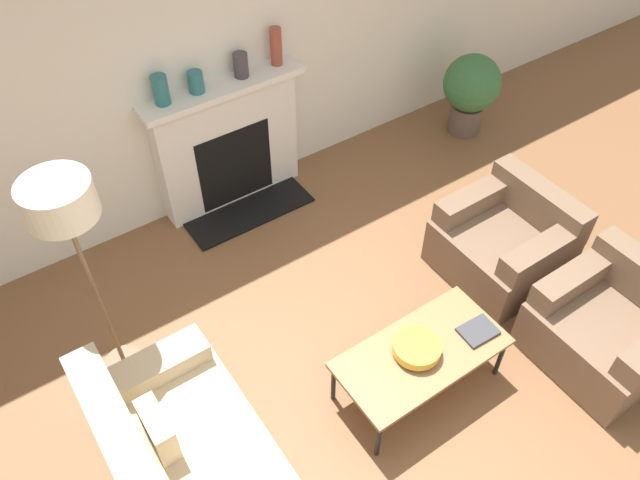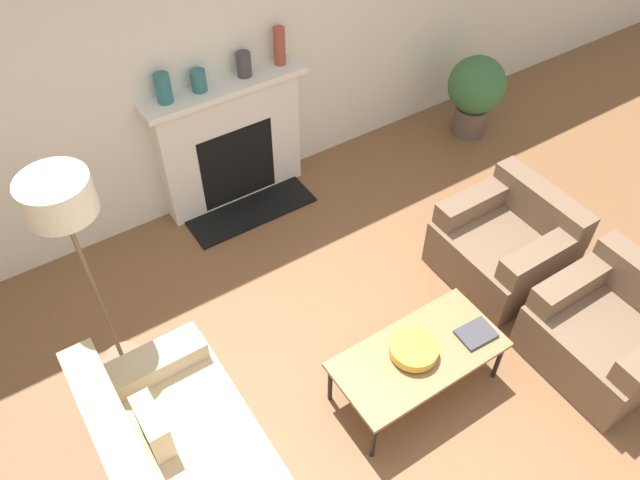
# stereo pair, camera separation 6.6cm
# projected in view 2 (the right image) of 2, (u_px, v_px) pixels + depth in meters

# --- Properties ---
(ground_plane) EXTENTS (18.00, 18.00, 0.00)m
(ground_plane) POSITION_uv_depth(u_px,v_px,m) (409.00, 425.00, 4.12)
(ground_plane) COLOR brown
(wall_back) EXTENTS (18.00, 0.06, 2.90)m
(wall_back) POSITION_uv_depth(u_px,v_px,m) (196.00, 46.00, 4.70)
(wall_back) COLOR silver
(wall_back) RESTS_ON ground_plane
(fireplace) EXTENTS (1.37, 0.59, 1.17)m
(fireplace) POSITION_uv_depth(u_px,v_px,m) (231.00, 145.00, 5.30)
(fireplace) COLOR silver
(fireplace) RESTS_ON ground_plane
(armchair_near) EXTENTS (0.83, 0.86, 0.73)m
(armchair_near) POSITION_uv_depth(u_px,v_px,m) (609.00, 332.00, 4.29)
(armchair_near) COLOR brown
(armchair_near) RESTS_ON ground_plane
(armchair_far) EXTENTS (0.83, 0.86, 0.73)m
(armchair_far) POSITION_uv_depth(u_px,v_px,m) (506.00, 245.00, 4.86)
(armchair_far) COLOR brown
(armchair_far) RESTS_ON ground_plane
(coffee_table) EXTENTS (1.14, 0.56, 0.41)m
(coffee_table) POSITION_uv_depth(u_px,v_px,m) (419.00, 356.00, 4.05)
(coffee_table) COLOR olive
(coffee_table) RESTS_ON ground_plane
(bowl) EXTENTS (0.31, 0.31, 0.09)m
(bowl) POSITION_uv_depth(u_px,v_px,m) (414.00, 349.00, 3.98)
(bowl) COLOR gold
(bowl) RESTS_ON coffee_table
(book) EXTENTS (0.25, 0.20, 0.02)m
(book) POSITION_uv_depth(u_px,v_px,m) (476.00, 334.00, 4.12)
(book) COLOR #38383D
(book) RESTS_ON coffee_table
(floor_lamp) EXTENTS (0.40, 0.40, 1.70)m
(floor_lamp) POSITION_uv_depth(u_px,v_px,m) (64.00, 214.00, 3.42)
(floor_lamp) COLOR brown
(floor_lamp) RESTS_ON ground_plane
(mantel_vase_left) EXTENTS (0.12, 0.12, 0.23)m
(mantel_vase_left) POSITION_uv_depth(u_px,v_px,m) (163.00, 88.00, 4.61)
(mantel_vase_left) COLOR #28666B
(mantel_vase_left) RESTS_ON fireplace
(mantel_vase_center_left) EXTENTS (0.12, 0.12, 0.17)m
(mantel_vase_center_left) POSITION_uv_depth(u_px,v_px,m) (199.00, 81.00, 4.74)
(mantel_vase_center_left) COLOR #28666B
(mantel_vase_center_left) RESTS_ON fireplace
(mantel_vase_center_right) EXTENTS (0.12, 0.12, 0.20)m
(mantel_vase_center_right) POSITION_uv_depth(u_px,v_px,m) (244.00, 64.00, 4.88)
(mantel_vase_center_right) COLOR #3D383D
(mantel_vase_center_right) RESTS_ON fireplace
(mantel_vase_right) EXTENTS (0.10, 0.10, 0.31)m
(mantel_vase_right) POSITION_uv_depth(u_px,v_px,m) (279.00, 46.00, 4.96)
(mantel_vase_right) COLOR brown
(mantel_vase_right) RESTS_ON fireplace
(potted_plant) EXTENTS (0.56, 0.56, 0.82)m
(potted_plant) POSITION_uv_depth(u_px,v_px,m) (476.00, 90.00, 6.03)
(potted_plant) COLOR brown
(potted_plant) RESTS_ON ground_plane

